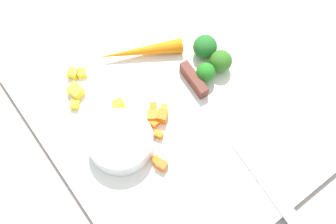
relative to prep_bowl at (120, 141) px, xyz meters
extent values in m
plane|color=#9E9692|center=(0.00, -0.09, -0.03)|extent=(4.00, 4.00, 0.00)
cube|color=white|center=(0.00, -0.09, -0.02)|extent=(0.46, 0.38, 0.01)
cylinder|color=white|center=(0.00, 0.00, 0.00)|extent=(0.10, 0.10, 0.03)
cube|color=silver|center=(-0.19, -0.14, -0.01)|extent=(0.18, 0.04, 0.00)
cube|color=brown|center=(0.02, -0.16, -0.01)|extent=(0.07, 0.02, 0.02)
cone|color=orange|center=(0.12, -0.12, 0.00)|extent=(0.09, 0.14, 0.03)
cube|color=orange|center=(0.01, -0.09, -0.01)|extent=(0.02, 0.01, 0.01)
cube|color=orange|center=(-0.02, -0.06, -0.01)|extent=(0.02, 0.02, 0.01)
cube|color=orange|center=(-0.05, -0.03, -0.01)|extent=(0.01, 0.01, 0.01)
cube|color=orange|center=(0.02, -0.08, -0.01)|extent=(0.02, 0.02, 0.01)
cube|color=orange|center=(0.00, -0.06, -0.01)|extent=(0.02, 0.02, 0.01)
cube|color=orange|center=(0.01, -0.07, -0.01)|extent=(0.02, 0.02, 0.02)
cube|color=orange|center=(0.00, -0.08, -0.01)|extent=(0.02, 0.02, 0.02)
cube|color=orange|center=(-0.07, -0.03, -0.01)|extent=(0.02, 0.02, 0.01)
cube|color=yellow|center=(0.12, 0.01, -0.01)|extent=(0.03, 0.02, 0.02)
cube|color=yellow|center=(0.06, -0.03, -0.01)|extent=(0.02, 0.02, 0.02)
cube|color=yellow|center=(0.15, -0.02, -0.01)|extent=(0.02, 0.02, 0.01)
cube|color=yellow|center=(0.10, 0.02, -0.01)|extent=(0.02, 0.02, 0.01)
cube|color=yellow|center=(0.15, -0.01, -0.01)|extent=(0.02, 0.02, 0.01)
cylinder|color=#98BE5B|center=(0.01, -0.18, -0.01)|extent=(0.01, 0.01, 0.01)
sphere|color=#247C20|center=(0.01, -0.18, 0.00)|extent=(0.03, 0.03, 0.03)
cylinder|color=#88B458|center=(0.02, -0.21, -0.01)|extent=(0.01, 0.01, 0.01)
sphere|color=#357022|center=(0.02, -0.21, 0.00)|extent=(0.04, 0.04, 0.04)
cylinder|color=#81C269|center=(0.06, -0.21, -0.01)|extent=(0.01, 0.01, 0.01)
sphere|color=#247028|center=(0.06, -0.21, 0.00)|extent=(0.04, 0.04, 0.04)
camera|label=1|loc=(-0.23, 0.08, 0.57)|focal=43.33mm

